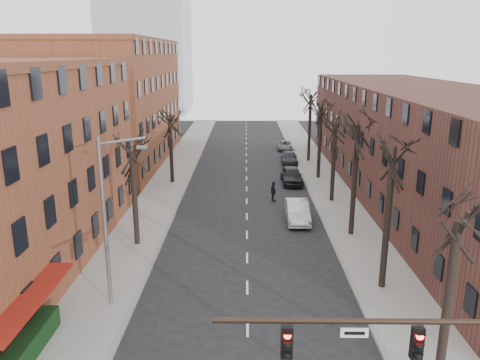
{
  "coord_description": "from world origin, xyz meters",
  "views": [
    {
      "loc": [
        -0.13,
        -12.02,
        12.88
      ],
      "look_at": [
        -0.51,
        20.61,
        4.0
      ],
      "focal_mm": 35.0,
      "sensor_mm": 36.0,
      "label": 1
    }
  ],
  "objects": [
    {
      "name": "sidewalk_left",
      "position": [
        -8.0,
        35.0,
        0.07
      ],
      "size": [
        4.0,
        90.0,
        0.15
      ],
      "primitive_type": "cube",
      "color": "gray",
      "rests_on": "ground"
    },
    {
      "name": "sidewalk_right",
      "position": [
        8.0,
        35.0,
        0.07
      ],
      "size": [
        4.0,
        90.0,
        0.15
      ],
      "primitive_type": "cube",
      "color": "gray",
      "rests_on": "ground"
    },
    {
      "name": "building_left_far",
      "position": [
        -16.0,
        44.0,
        7.0
      ],
      "size": [
        12.0,
        28.0,
        14.0
      ],
      "primitive_type": "cube",
      "color": "brown",
      "rests_on": "ground"
    },
    {
      "name": "building_right",
      "position": [
        16.0,
        30.0,
        5.0
      ],
      "size": [
        12.0,
        50.0,
        10.0
      ],
      "primitive_type": "cube",
      "color": "#4D2A24",
      "rests_on": "ground"
    },
    {
      "name": "awning_left",
      "position": [
        -9.4,
        6.0,
        0.0
      ],
      "size": [
        1.2,
        7.0,
        0.15
      ],
      "primitive_type": "cube",
      "color": "maroon",
      "rests_on": "ground"
    },
    {
      "name": "hedge",
      "position": [
        -9.5,
        5.0,
        0.65
      ],
      "size": [
        0.8,
        6.0,
        1.0
      ],
      "primitive_type": "cube",
      "color": "black",
      "rests_on": "sidewalk_left"
    },
    {
      "name": "tree_right_b",
      "position": [
        7.6,
        12.0,
        0.0
      ],
      "size": [
        5.2,
        5.2,
        10.8
      ],
      "primitive_type": null,
      "color": "black",
      "rests_on": "ground"
    },
    {
      "name": "tree_right_c",
      "position": [
        7.6,
        20.0,
        0.0
      ],
      "size": [
        5.2,
        5.2,
        11.6
      ],
      "primitive_type": null,
      "color": "black",
      "rests_on": "ground"
    },
    {
      "name": "tree_right_d",
      "position": [
        7.6,
        28.0,
        0.0
      ],
      "size": [
        5.2,
        5.2,
        10.0
      ],
      "primitive_type": null,
      "color": "black",
      "rests_on": "ground"
    },
    {
      "name": "tree_right_e",
      "position": [
        7.6,
        36.0,
        0.0
      ],
      "size": [
        5.2,
        5.2,
        10.8
      ],
      "primitive_type": null,
      "color": "black",
      "rests_on": "ground"
    },
    {
      "name": "tree_right_f",
      "position": [
        7.6,
        44.0,
        0.0
      ],
      "size": [
        5.2,
        5.2,
        11.6
      ],
      "primitive_type": null,
      "color": "black",
      "rests_on": "ground"
    },
    {
      "name": "tree_left_a",
      "position": [
        -7.6,
        18.0,
        0.0
      ],
      "size": [
        5.2,
        5.2,
        9.5
      ],
      "primitive_type": null,
      "color": "black",
      "rests_on": "ground"
    },
    {
      "name": "tree_left_b",
      "position": [
        -7.6,
        34.0,
        0.0
      ],
      "size": [
        5.2,
        5.2,
        9.5
      ],
      "primitive_type": null,
      "color": "black",
      "rests_on": "ground"
    },
    {
      "name": "streetlight",
      "position": [
        -7.03,
        10.0,
        5.01
      ],
      "size": [
        2.45,
        0.22,
        9.03
      ],
      "color": "slate",
      "rests_on": "ground"
    },
    {
      "name": "silver_sedan",
      "position": [
        4.0,
        23.02,
        0.8
      ],
      "size": [
        1.75,
        4.88,
        1.6
      ],
      "primitive_type": "imported",
      "rotation": [
        0.0,
        0.0,
        -0.01
      ],
      "color": "#BBBCC2",
      "rests_on": "ground"
    },
    {
      "name": "parked_car_near",
      "position": [
        4.59,
        34.08,
        0.84
      ],
      "size": [
        2.1,
        4.98,
        1.68
      ],
      "primitive_type": "imported",
      "rotation": [
        0.0,
        0.0,
        0.02
      ],
      "color": "black",
      "rests_on": "ground"
    },
    {
      "name": "parked_car_mid",
      "position": [
        5.16,
        42.93,
        0.69
      ],
      "size": [
        2.13,
        4.8,
        1.37
      ],
      "primitive_type": "imported",
      "rotation": [
        0.0,
        0.0,
        -0.04
      ],
      "color": "#212329",
      "rests_on": "ground"
    },
    {
      "name": "parked_car_far",
      "position": [
        5.3,
        51.38,
        0.6
      ],
      "size": [
        2.14,
        4.36,
        1.19
      ],
      "primitive_type": "imported",
      "rotation": [
        0.0,
        0.0,
        -0.04
      ],
      "color": "slate",
      "rests_on": "ground"
    },
    {
      "name": "pedestrian_crossing",
      "position": [
        2.39,
        28.05,
        0.92
      ],
      "size": [
        0.73,
        1.16,
        1.84
      ],
      "primitive_type": "imported",
      "rotation": [
        0.0,
        0.0,
        1.85
      ],
      "color": "black",
      "rests_on": "ground"
    }
  ]
}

